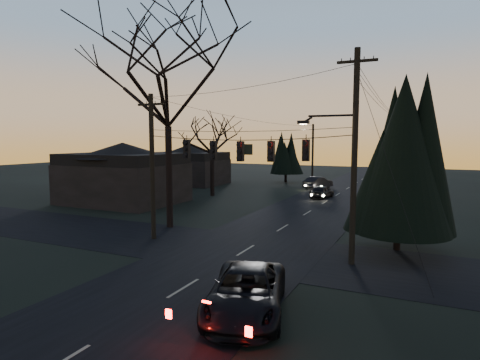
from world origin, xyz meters
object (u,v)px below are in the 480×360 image
at_px(suv_near, 246,292).
at_px(utility_pole_far_r, 395,193).
at_px(utility_pole_right, 351,264).
at_px(sedan_oncoming_b, 318,183).
at_px(sedan_oncoming_a, 322,192).
at_px(evergreen_right, 400,165).
at_px(bare_tree_left, 167,85).
at_px(utility_pole_far_l, 312,181).
at_px(utility_pole_left, 154,239).

bearing_deg(suv_near, utility_pole_far_r, 69.48).
relative_size(utility_pole_right, sedan_oncoming_b, 2.34).
bearing_deg(suv_near, sedan_oncoming_a, 81.72).
xyz_separation_m(sedan_oncoming_a, sedan_oncoming_b, (-2.26, 7.44, 0.07)).
bearing_deg(suv_near, evergreen_right, 52.21).
relative_size(evergreen_right, sedan_oncoming_b, 1.86).
bearing_deg(bare_tree_left, suv_near, -44.74).
distance_m(utility_pole_right, bare_tree_left, 15.96).
height_order(utility_pole_right, bare_tree_left, bare_tree_left).
bearing_deg(utility_pole_far_l, utility_pole_left, -90.00).
height_order(utility_pole_far_r, bare_tree_left, bare_tree_left).
xyz_separation_m(utility_pole_far_l, sedan_oncoming_a, (5.06, -15.27, 0.64)).
height_order(utility_pole_far_r, evergreen_right, evergreen_right).
bearing_deg(evergreen_right, utility_pole_far_r, 94.12).
bearing_deg(utility_pole_left, sedan_oncoming_a, 76.28).
bearing_deg(utility_pole_right, utility_pole_far_l, 107.72).
bearing_deg(evergreen_right, utility_pole_left, -165.04).
relative_size(utility_pole_left, utility_pole_far_r, 1.00).
height_order(utility_pole_right, utility_pole_left, utility_pole_right).
distance_m(utility_pole_far_l, evergreen_right, 35.36).
height_order(utility_pole_left, evergreen_right, evergreen_right).
bearing_deg(utility_pole_left, utility_pole_far_l, 90.00).
bearing_deg(utility_pole_right, utility_pole_left, 180.00).
xyz_separation_m(utility_pole_right, suv_near, (-2.30, -7.03, 0.74)).
relative_size(bare_tree_left, evergreen_right, 1.70).
distance_m(evergreen_right, sedan_oncoming_b, 27.04).
height_order(utility_pole_far_l, sedan_oncoming_a, utility_pole_far_l).
relative_size(utility_pole_far_r, sedan_oncoming_a, 2.27).
relative_size(utility_pole_far_l, evergreen_right, 1.01).
relative_size(suv_near, sedan_oncoming_b, 1.25).
bearing_deg(utility_pole_far_l, utility_pole_far_r, -34.82).
relative_size(bare_tree_left, suv_near, 2.52).
bearing_deg(utility_pole_far_r, utility_pole_left, -112.33).
distance_m(utility_pole_left, utility_pole_far_r, 30.27).
height_order(utility_pole_right, evergreen_right, evergreen_right).
height_order(sedan_oncoming_a, sedan_oncoming_b, sedan_oncoming_b).
distance_m(utility_pole_far_r, utility_pole_far_l, 14.01).
bearing_deg(utility_pole_right, bare_tree_left, 166.19).
bearing_deg(utility_pole_far_r, bare_tree_left, -116.61).
relative_size(bare_tree_left, sedan_oncoming_b, 3.16).
height_order(bare_tree_left, sedan_oncoming_a, bare_tree_left).
bearing_deg(utility_pole_left, suv_near, -37.37).
xyz_separation_m(utility_pole_far_l, bare_tree_left, (-0.99, -32.93, 9.45)).
bearing_deg(utility_pole_left, evergreen_right, 14.96).
bearing_deg(bare_tree_left, evergreen_right, 1.90).
bearing_deg(sedan_oncoming_b, utility_pole_right, 128.03).
distance_m(utility_pole_right, sedan_oncoming_b, 29.50).
distance_m(utility_pole_far_r, bare_tree_left, 29.44).
relative_size(bare_tree_left, sedan_oncoming_a, 3.61).
bearing_deg(utility_pole_far_r, sedan_oncoming_b, 178.85).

